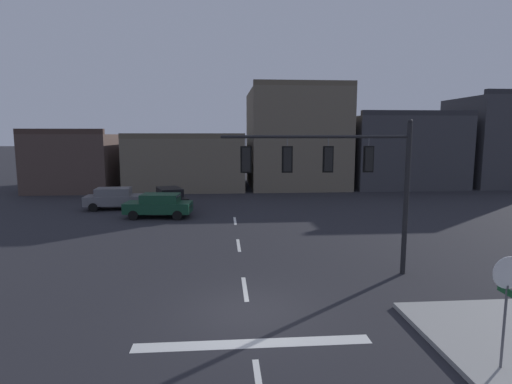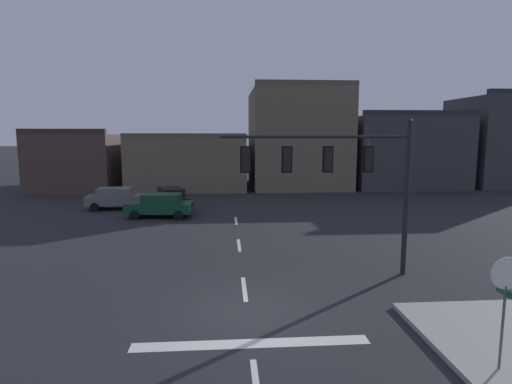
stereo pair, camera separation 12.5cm
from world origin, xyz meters
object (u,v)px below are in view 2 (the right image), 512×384
signal_mast_near_side (341,169)px  car_lot_nearside (160,205)px  car_lot_farside (117,198)px  stop_sign (506,286)px  car_lot_middle (171,198)px

signal_mast_near_side → car_lot_nearside: signal_mast_near_side is taller
car_lot_nearside → car_lot_farside: (-3.75, 3.47, 0.00)m
stop_sign → car_lot_farside: size_ratio=0.62×
car_lot_nearside → stop_sign: bearing=-61.0°
stop_sign → car_lot_nearside: size_ratio=0.62×
stop_sign → car_lot_farside: (-14.50, 22.83, -1.29)m
car_lot_middle → car_lot_nearside: bearing=-96.6°
signal_mast_near_side → stop_sign: 7.61m
car_lot_nearside → car_lot_farside: bearing=137.2°
stop_sign → car_lot_middle: bearing=114.8°
stop_sign → car_lot_farside: 27.08m
car_lot_farside → stop_sign: bearing=-57.6°
car_lot_middle → car_lot_farside: same height
signal_mast_near_side → car_lot_middle: (-8.52, 15.37, -3.38)m
signal_mast_near_side → car_lot_nearside: (-8.88, 12.28, -3.38)m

